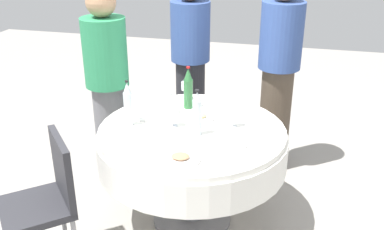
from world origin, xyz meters
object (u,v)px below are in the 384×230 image
chair_far (48,195)px  wine_glass_mid (173,112)px  plate_east (229,144)px  plate_front (200,117)px  person_north (108,83)px  wine_glass_near (186,87)px  dining_table (192,148)px  plate_south (150,139)px  plate_rear (180,158)px  person_west (278,72)px  bottle_clear_west (197,114)px  wine_glass_left (167,98)px  bottle_green_north (188,89)px  bottle_clear_inner (128,105)px  wine_glass_far (233,112)px  person_inner (190,63)px

chair_far → wine_glass_mid: bearing=-84.2°
plate_east → chair_far: 1.12m
wine_glass_mid → plate_east: bearing=156.3°
plate_front → plate_east: plate_front is taller
person_north → wine_glass_near: bearing=-58.5°
dining_table → plate_east: (-0.28, 0.18, 0.16)m
wine_glass_near → plate_south: bearing=86.5°
wine_glass_mid → plate_rear: wine_glass_mid is taller
person_west → bottle_clear_west: bearing=-85.5°
wine_glass_left → plate_east: size_ratio=0.72×
wine_glass_left → person_north: (0.57, -0.27, -0.03)m
bottle_clear_west → plate_east: bearing=157.0°
person_west → chair_far: person_west is taller
bottle_green_north → wine_glass_near: 0.16m
bottle_clear_inner → wine_glass_mid: bottle_clear_inner is taller
wine_glass_left → chair_far: bearing=59.5°
bottle_clear_inner → person_west: (-0.92, -0.98, -0.02)m
wine_glass_near → plate_rear: (-0.21, 0.91, -0.09)m
wine_glass_near → wine_glass_far: 0.57m
person_inner → wine_glass_left: bearing=-101.4°
wine_glass_left → dining_table: bearing=140.3°
bottle_clear_west → wine_glass_mid: bottle_clear_west is taller
person_north → bottle_clear_inner: bearing=-113.6°
plate_front → plate_rear: bearing=92.2°
plate_front → person_inner: 0.96m
plate_rear → bottle_clear_inner: bearing=-39.3°
wine_glass_near → wine_glass_far: (-0.43, 0.39, 0.00)m
wine_glass_near → person_inner: size_ratio=0.09×
plate_south → wine_glass_left: bearing=-87.7°
bottle_clear_inner → bottle_clear_west: size_ratio=1.03×
plate_south → person_north: bearing=-49.7°
bottle_clear_inner → wine_glass_mid: (-0.29, -0.05, -0.04)m
wine_glass_left → person_inner: 0.88m
wine_glass_mid → person_west: size_ratio=0.09×
person_west → person_inner: bearing=-161.9°
wine_glass_left → person_north: bearing=-25.2°
plate_rear → person_inner: bearing=-77.9°
chair_far → wine_glass_near: bearing=-67.9°
plate_front → person_inner: size_ratio=0.12×
wine_glass_near → plate_south: size_ratio=0.59×
bottle_clear_west → wine_glass_mid: size_ratio=2.16×
chair_far → person_inner: bearing=-56.1°
dining_table → bottle_green_north: 0.46m
plate_rear → person_north: size_ratio=0.15×
bottle_clear_inner → plate_south: 0.31m
person_north → plate_rear: bearing=-106.7°
plate_front → person_west: person_west is taller
bottle_clear_inner → bottle_clear_west: 0.48m
plate_south → person_inner: (0.07, -1.30, 0.10)m
bottle_clear_inner → bottle_clear_west: bottle_clear_inner is taller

